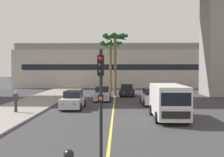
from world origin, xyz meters
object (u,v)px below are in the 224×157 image
at_px(pedestrian_near_crosswalk, 16,101).
at_px(traffic_light_median_near, 101,89).
at_px(car_queue_second, 151,97).
at_px(car_queue_fourth, 102,94).
at_px(car_queue_front, 126,90).
at_px(palm_tree_mid_median, 111,49).
at_px(delivery_van, 168,101).
at_px(palm_tree_near_median, 115,43).
at_px(car_queue_third, 73,100).

bearing_deg(pedestrian_near_crosswalk, traffic_light_median_near, -55.00).
bearing_deg(pedestrian_near_crosswalk, car_queue_second, 27.31).
bearing_deg(car_queue_fourth, car_queue_front, 61.16).
bearing_deg(palm_tree_mid_median, car_queue_second, -72.33).
distance_m(delivery_van, palm_tree_mid_median, 22.28).
bearing_deg(delivery_van, palm_tree_near_median, 103.65).
relative_size(car_queue_second, pedestrian_near_crosswalk, 2.55).
height_order(car_queue_third, car_queue_fourth, same).
height_order(car_queue_second, pedestrian_near_crosswalk, pedestrian_near_crosswalk).
bearing_deg(car_queue_second, palm_tree_near_median, 113.65).
xyz_separation_m(car_queue_third, car_queue_fourth, (2.23, 5.78, 0.00)).
xyz_separation_m(palm_tree_near_median, pedestrian_near_crosswalk, (-7.50, -14.00, -5.75)).
xyz_separation_m(car_queue_second, traffic_light_median_near, (-3.88, -16.07, 1.99)).
xyz_separation_m(car_queue_third, traffic_light_median_near, (3.30, -13.30, 1.99)).
height_order(car_queue_front, traffic_light_median_near, traffic_light_median_near).
relative_size(car_queue_front, traffic_light_median_near, 0.99).
distance_m(car_queue_third, traffic_light_median_near, 13.85).
xyz_separation_m(car_queue_fourth, palm_tree_near_median, (1.34, 5.25, 6.03)).
bearing_deg(traffic_light_median_near, pedestrian_near_crosswalk, 125.00).
bearing_deg(car_queue_fourth, traffic_light_median_near, -86.79).
height_order(car_queue_third, delivery_van, delivery_van).
height_order(traffic_light_median_near, palm_tree_near_median, palm_tree_near_median).
bearing_deg(traffic_light_median_near, car_queue_second, 76.43).
distance_m(car_queue_third, palm_tree_mid_median, 17.61).
relative_size(car_queue_front, pedestrian_near_crosswalk, 2.56).
height_order(car_queue_fourth, delivery_van, delivery_van).
bearing_deg(palm_tree_near_median, car_queue_second, -66.35).
bearing_deg(pedestrian_near_crosswalk, palm_tree_near_median, 61.82).
xyz_separation_m(traffic_light_median_near, pedestrian_near_crosswalk, (-7.23, 10.33, -1.72)).
bearing_deg(car_queue_fourth, palm_tree_mid_median, 86.76).
bearing_deg(car_queue_third, palm_tree_near_median, 72.09).
bearing_deg(car_queue_second, car_queue_third, -158.88).
bearing_deg(traffic_light_median_near, car_queue_fourth, 93.21).
height_order(palm_tree_mid_median, pedestrian_near_crosswalk, palm_tree_mid_median).
bearing_deg(delivery_van, car_queue_third, 147.20).
xyz_separation_m(car_queue_front, car_queue_second, (2.16, -8.07, 0.00)).
xyz_separation_m(delivery_van, palm_tree_mid_median, (-4.57, 21.20, 5.12)).
xyz_separation_m(car_queue_second, palm_tree_near_median, (-3.62, 8.26, 6.03)).
bearing_deg(palm_tree_near_median, traffic_light_median_near, -90.62).
bearing_deg(palm_tree_mid_median, delivery_van, -77.83).
bearing_deg(car_queue_front, palm_tree_mid_median, 111.39).
bearing_deg(car_queue_front, palm_tree_near_median, 172.73).
distance_m(car_queue_third, delivery_van, 8.83).
bearing_deg(car_queue_second, traffic_light_median_near, -103.57).
distance_m(palm_tree_mid_median, pedestrian_near_crosswalk, 21.24).
bearing_deg(car_queue_second, pedestrian_near_crosswalk, -152.69).
relative_size(car_queue_third, traffic_light_median_near, 0.98).
relative_size(delivery_van, traffic_light_median_near, 1.25).
bearing_deg(car_queue_front, delivery_van, -81.32).
distance_m(car_queue_front, car_queue_fourth, 5.78).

